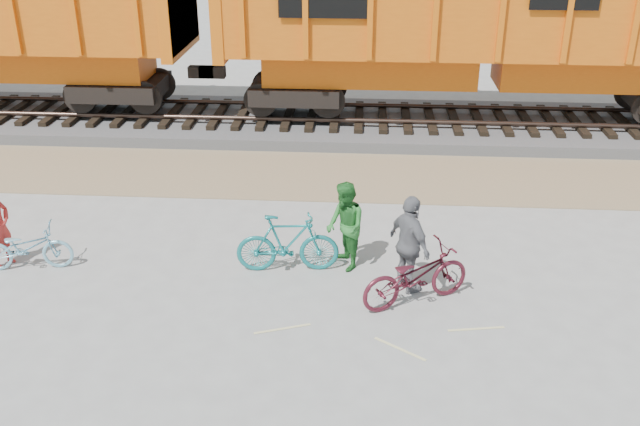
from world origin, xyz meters
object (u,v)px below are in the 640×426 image
(hopper_car_center, at_px, (490,21))
(person_man, at_px, (345,226))
(bicycle_teal, at_px, (288,243))
(bicycle_maroon, at_px, (416,276))
(bicycle_blue, at_px, (26,247))
(person_woman, at_px, (410,245))

(hopper_car_center, distance_m, person_man, 8.78)
(bicycle_teal, distance_m, bicycle_maroon, 2.37)
(bicycle_blue, distance_m, bicycle_teal, 4.63)
(person_man, relative_size, person_woman, 0.93)
(bicycle_maroon, bearing_deg, hopper_car_center, -41.86)
(bicycle_blue, relative_size, bicycle_maroon, 0.83)
(bicycle_blue, relative_size, person_woman, 0.93)
(hopper_car_center, relative_size, person_man, 8.70)
(bicycle_teal, relative_size, bicycle_maroon, 0.94)
(bicycle_teal, distance_m, person_woman, 2.17)
(bicycle_blue, height_order, bicycle_maroon, bicycle_maroon)
(bicycle_teal, relative_size, person_woman, 1.05)
(bicycle_maroon, xyz_separation_m, person_woman, (-0.10, 0.40, 0.36))
(bicycle_blue, bearing_deg, person_woman, -102.30)
(bicycle_blue, relative_size, bicycle_teal, 0.89)
(hopper_car_center, bearing_deg, person_man, -113.83)
(bicycle_teal, xyz_separation_m, person_man, (1.00, 0.20, 0.26))
(hopper_car_center, height_order, bicycle_teal, hopper_car_center)
(hopper_car_center, height_order, person_woman, hopper_car_center)
(person_woman, bearing_deg, bicycle_teal, 42.75)
(bicycle_teal, height_order, bicycle_maroon, bicycle_teal)
(bicycle_blue, height_order, bicycle_teal, bicycle_teal)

